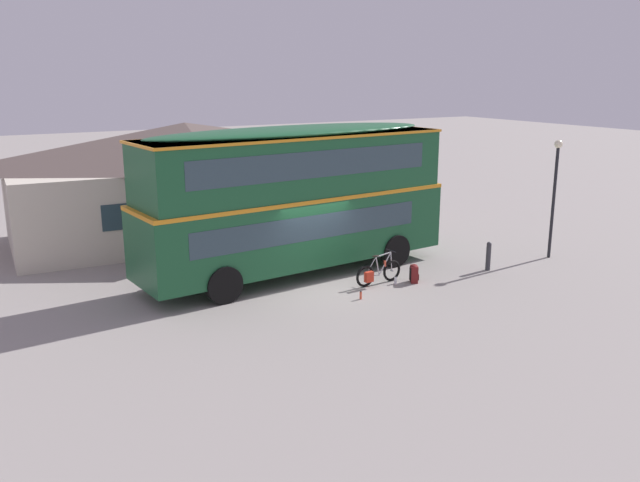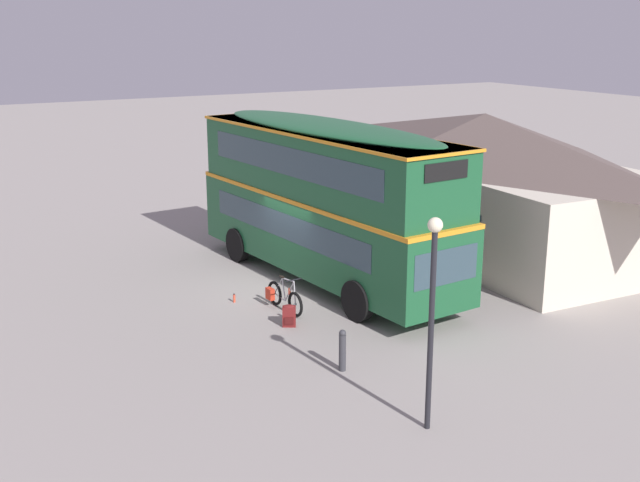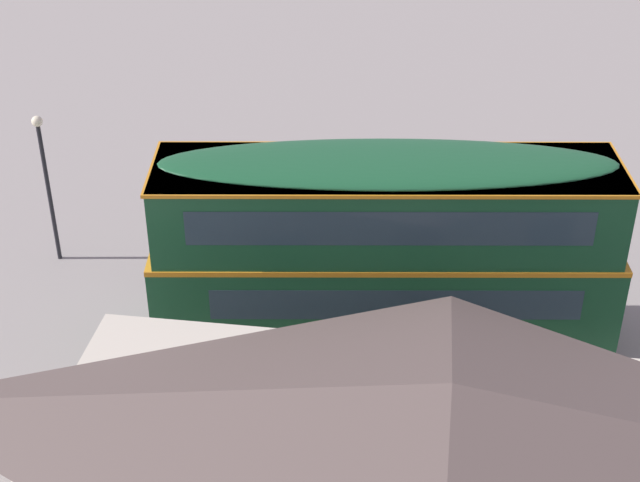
{
  "view_description": "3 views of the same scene",
  "coord_description": "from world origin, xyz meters",
  "px_view_note": "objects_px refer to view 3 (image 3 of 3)",
  "views": [
    {
      "loc": [
        -9.66,
        -16.88,
        6.37
      ],
      "look_at": [
        -0.45,
        -0.87,
        1.67
      ],
      "focal_mm": 37.13,
      "sensor_mm": 36.0,
      "label": 1
    },
    {
      "loc": [
        19.56,
        -9.71,
        7.5
      ],
      "look_at": [
        1.91,
        0.18,
        1.87
      ],
      "focal_mm": 44.28,
      "sensor_mm": 36.0,
      "label": 2
    },
    {
      "loc": [
        -0.28,
        19.64,
        13.81
      ],
      "look_at": [
        1.62,
        -0.66,
        1.32
      ],
      "focal_mm": 53.6,
      "sensor_mm": 36.0,
      "label": 3
    }
  ],
  "objects_px": {
    "double_decker_bus": "(385,242)",
    "water_bottle_red_squeeze": "(368,261)",
    "street_lamp": "(46,172)",
    "kerb_bollard": "(169,246)",
    "backpack_on_ground": "(279,261)",
    "touring_bicycle": "(320,269)",
    "water_bottle_clear_plastic": "(301,272)"
  },
  "relations": [
    {
      "from": "backpack_on_ground",
      "to": "water_bottle_red_squeeze",
      "type": "relative_size",
      "value": 2.33
    },
    {
      "from": "double_decker_bus",
      "to": "water_bottle_clear_plastic",
      "type": "bearing_deg",
      "value": -48.23
    },
    {
      "from": "backpack_on_ground",
      "to": "street_lamp",
      "type": "height_order",
      "value": "street_lamp"
    },
    {
      "from": "water_bottle_red_squeeze",
      "to": "kerb_bollard",
      "type": "xyz_separation_m",
      "value": [
        5.27,
        0.34,
        0.38
      ]
    },
    {
      "from": "double_decker_bus",
      "to": "backpack_on_ground",
      "type": "height_order",
      "value": "double_decker_bus"
    },
    {
      "from": "backpack_on_ground",
      "to": "water_bottle_clear_plastic",
      "type": "distance_m",
      "value": 0.65
    },
    {
      "from": "backpack_on_ground",
      "to": "kerb_bollard",
      "type": "relative_size",
      "value": 0.6
    },
    {
      "from": "street_lamp",
      "to": "water_bottle_clear_plastic",
      "type": "bearing_deg",
      "value": 177.85
    },
    {
      "from": "touring_bicycle",
      "to": "street_lamp",
      "type": "height_order",
      "value": "street_lamp"
    },
    {
      "from": "backpack_on_ground",
      "to": "water_bottle_red_squeeze",
      "type": "xyz_separation_m",
      "value": [
        -2.33,
        -0.52,
        -0.18
      ]
    },
    {
      "from": "double_decker_bus",
      "to": "water_bottle_red_squeeze",
      "type": "height_order",
      "value": "double_decker_bus"
    },
    {
      "from": "double_decker_bus",
      "to": "street_lamp",
      "type": "relative_size",
      "value": 2.55
    },
    {
      "from": "backpack_on_ground",
      "to": "street_lamp",
      "type": "bearing_deg",
      "value": -0.78
    },
    {
      "from": "water_bottle_red_squeeze",
      "to": "water_bottle_clear_plastic",
      "type": "relative_size",
      "value": 1.03
    },
    {
      "from": "backpack_on_ground",
      "to": "water_bottle_red_squeeze",
      "type": "distance_m",
      "value": 2.4
    },
    {
      "from": "touring_bicycle",
      "to": "kerb_bollard",
      "type": "height_order",
      "value": "touring_bicycle"
    },
    {
      "from": "touring_bicycle",
      "to": "water_bottle_clear_plastic",
      "type": "height_order",
      "value": "touring_bicycle"
    },
    {
      "from": "water_bottle_red_squeeze",
      "to": "water_bottle_clear_plastic",
      "type": "xyz_separation_m",
      "value": [
        1.74,
        0.68,
        -0.0
      ]
    },
    {
      "from": "backpack_on_ground",
      "to": "street_lamp",
      "type": "relative_size",
      "value": 0.14
    },
    {
      "from": "touring_bicycle",
      "to": "street_lamp",
      "type": "bearing_deg",
      "value": -3.8
    },
    {
      "from": "street_lamp",
      "to": "kerb_bollard",
      "type": "distance_m",
      "value": 3.68
    },
    {
      "from": "double_decker_bus",
      "to": "kerb_bollard",
      "type": "height_order",
      "value": "double_decker_bus"
    },
    {
      "from": "water_bottle_clear_plastic",
      "to": "kerb_bollard",
      "type": "height_order",
      "value": "kerb_bollard"
    },
    {
      "from": "kerb_bollard",
      "to": "street_lamp",
      "type": "bearing_deg",
      "value": 1.79
    },
    {
      "from": "touring_bicycle",
      "to": "water_bottle_red_squeeze",
      "type": "relative_size",
      "value": 6.98
    },
    {
      "from": "touring_bicycle",
      "to": "kerb_bollard",
      "type": "relative_size",
      "value": 1.8
    },
    {
      "from": "kerb_bollard",
      "to": "water_bottle_red_squeeze",
      "type": "bearing_deg",
      "value": -176.31
    },
    {
      "from": "touring_bicycle",
      "to": "water_bottle_clear_plastic",
      "type": "relative_size",
      "value": 7.18
    },
    {
      "from": "water_bottle_clear_plastic",
      "to": "kerb_bollard",
      "type": "relative_size",
      "value": 0.25
    },
    {
      "from": "double_decker_bus",
      "to": "water_bottle_clear_plastic",
      "type": "height_order",
      "value": "double_decker_bus"
    },
    {
      "from": "double_decker_bus",
      "to": "water_bottle_red_squeeze",
      "type": "bearing_deg",
      "value": -81.76
    },
    {
      "from": "street_lamp",
      "to": "water_bottle_red_squeeze",
      "type": "bearing_deg",
      "value": -177.0
    }
  ]
}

